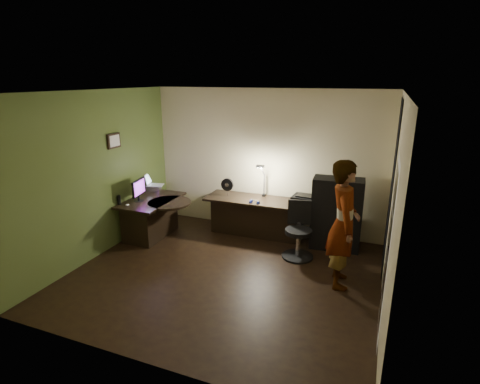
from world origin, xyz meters
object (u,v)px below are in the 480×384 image
(cabinet, at_px, (336,214))
(monitor, at_px, (138,194))
(office_chair, at_px, (299,231))
(desk_left, at_px, (152,218))
(person, at_px, (343,224))
(desk_right, at_px, (256,217))

(cabinet, distance_m, monitor, 3.54)
(monitor, height_order, office_chair, monitor)
(monitor, relative_size, office_chair, 0.48)
(desk_left, relative_size, monitor, 2.79)
(desk_left, xyz_separation_m, person, (3.49, -0.46, 0.56))
(desk_right, bearing_deg, office_chair, -34.35)
(desk_right, distance_m, cabinet, 1.49)
(desk_left, distance_m, desk_right, 1.95)
(desk_right, xyz_separation_m, office_chair, (0.95, -0.62, 0.11))
(cabinet, bearing_deg, person, -82.96)
(office_chair, bearing_deg, monitor, 172.65)
(desk_left, height_order, desk_right, desk_left)
(desk_left, height_order, person, person)
(cabinet, distance_m, person, 1.26)
(desk_left, height_order, cabinet, cabinet)
(desk_left, bearing_deg, cabinet, 12.72)
(desk_left, relative_size, desk_right, 0.66)
(cabinet, xyz_separation_m, office_chair, (-0.51, -0.61, -0.16))
(desk_right, height_order, monitor, monitor)
(desk_left, distance_m, cabinet, 3.35)
(desk_right, bearing_deg, person, -36.56)
(desk_right, relative_size, cabinet, 1.52)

